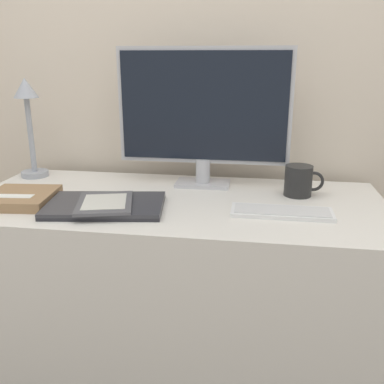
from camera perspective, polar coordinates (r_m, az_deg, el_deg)
The scene contains 9 objects.
wall_back at distance 1.66m, azimuth 0.06°, elevation 18.36°, with size 3.60×0.05×2.40m.
desk at distance 1.53m, azimuth -2.11°, elevation -14.35°, with size 1.32×0.59×0.74m.
monitor at distance 1.47m, azimuth 1.54°, elevation 10.54°, with size 0.59×0.11×0.47m.
keyboard at distance 1.27m, azimuth 11.88°, elevation -2.63°, with size 0.29×0.10×0.01m.
laptop at distance 1.31m, azimuth -11.47°, elevation -1.76°, with size 0.37×0.26×0.02m.
ereader at distance 1.28m, azimuth -11.56°, elevation -1.44°, with size 0.20×0.23×0.01m.
desk_lamp at distance 1.70m, azimuth -20.99°, elevation 9.60°, with size 0.10×0.10×0.36m.
notebook at distance 1.44m, azimuth -21.85°, elevation -0.73°, with size 0.22×0.22×0.03m.
coffee_mug at distance 1.44m, azimuth 14.09°, elevation 1.47°, with size 0.13×0.09×0.10m.
Camera 1 is at (0.25, -1.06, 1.18)m, focal length 40.00 mm.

